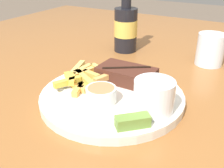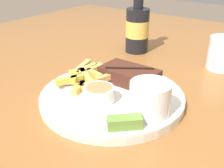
# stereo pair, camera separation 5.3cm
# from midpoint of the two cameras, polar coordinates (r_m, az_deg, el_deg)

# --- Properties ---
(dining_table) EXTENTS (1.58, 1.68, 0.76)m
(dining_table) POSITION_cam_midpoint_polar(r_m,az_deg,el_deg) (0.57, 2.65, -8.31)
(dining_table) COLOR #935B2D
(dining_table) RESTS_ON ground_plane
(dinner_plate) EXTENTS (0.29, 0.29, 0.02)m
(dinner_plate) POSITION_cam_midpoint_polar(r_m,az_deg,el_deg) (0.54, 2.79, -2.82)
(dinner_plate) COLOR silver
(dinner_plate) RESTS_ON dining_table
(steak_portion) EXTENTS (0.13, 0.07, 0.03)m
(steak_portion) POSITION_cam_midpoint_polar(r_m,az_deg,el_deg) (0.58, 6.75, 1.77)
(steak_portion) COLOR #472319
(steak_portion) RESTS_ON dinner_plate
(fries_pile) EXTENTS (0.11, 0.14, 0.02)m
(fries_pile) POSITION_cam_midpoint_polar(r_m,az_deg,el_deg) (0.58, -2.85, 1.63)
(fries_pile) COLOR #E19E51
(fries_pile) RESTS_ON dinner_plate
(coleslaw_cup) EXTENTS (0.07, 0.07, 0.06)m
(coleslaw_cup) POSITION_cam_midpoint_polar(r_m,az_deg,el_deg) (0.46, 11.55, -2.79)
(coleslaw_cup) COLOR white
(coleslaw_cup) RESTS_ON dinner_plate
(dipping_sauce_cup) EXTENTS (0.06, 0.06, 0.03)m
(dipping_sauce_cup) POSITION_cam_midpoint_polar(r_m,az_deg,el_deg) (0.50, 0.30, -2.19)
(dipping_sauce_cup) COLOR silver
(dipping_sauce_cup) RESTS_ON dinner_plate
(pickle_spear) EXTENTS (0.06, 0.06, 0.02)m
(pickle_spear) POSITION_cam_midpoint_polar(r_m,az_deg,el_deg) (0.43, 6.32, -8.43)
(pickle_spear) COLOR olive
(pickle_spear) RESTS_ON dinner_plate
(fork_utensil) EXTENTS (0.13, 0.06, 0.00)m
(fork_utensil) POSITION_cam_midpoint_polar(r_m,az_deg,el_deg) (0.55, -5.03, -0.89)
(fork_utensil) COLOR #B7B7BC
(fork_utensil) RESTS_ON dinner_plate
(beer_bottle) EXTENTS (0.07, 0.07, 0.21)m
(beer_bottle) POSITION_cam_midpoint_polar(r_m,az_deg,el_deg) (0.81, 7.44, 12.07)
(beer_bottle) COLOR black
(beer_bottle) RESTS_ON dining_table
(drinking_glass) EXTENTS (0.07, 0.07, 0.09)m
(drinking_glass) POSITION_cam_midpoint_polar(r_m,az_deg,el_deg) (0.75, 24.79, 6.05)
(drinking_glass) COLOR silver
(drinking_glass) RESTS_ON dining_table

